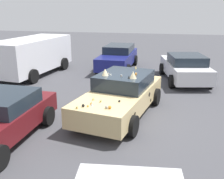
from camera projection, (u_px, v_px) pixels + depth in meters
name	position (u px, v px, depth m)	size (l,w,h in m)	color
ground_plane	(120.00, 114.00, 9.41)	(60.00, 60.00, 0.00)	#47474C
art_car_decorated	(121.00, 94.00, 9.27)	(4.87, 2.70, 1.65)	#D8BC7F
parked_van_behind_left	(32.00, 54.00, 14.64)	(5.51, 2.79, 2.00)	silver
parked_sedan_row_back_center	(118.00, 57.00, 16.03)	(4.61, 2.02, 1.42)	navy
parked_sedan_near_left	(185.00, 67.00, 13.42)	(4.47, 2.63, 1.39)	silver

